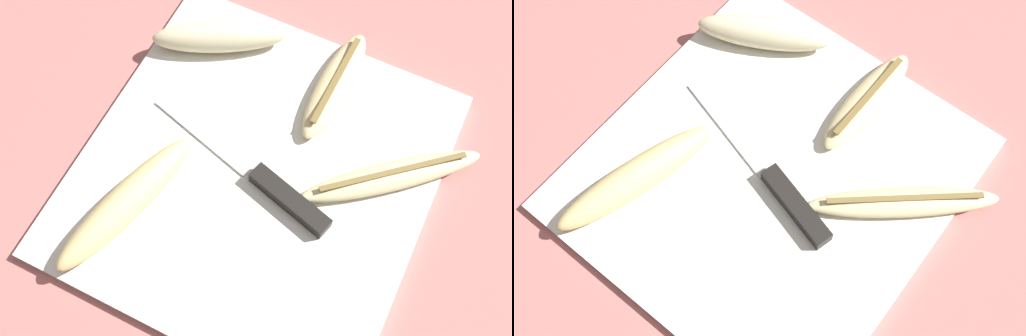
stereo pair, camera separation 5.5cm
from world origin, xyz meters
TOP-DOWN VIEW (x-y plane):
  - ground_plane at (0.00, 0.00)m, footprint 4.00×4.00m
  - cutting_board at (0.00, 0.00)m, footprint 0.39×0.37m
  - knife at (-0.01, -0.02)m, footprint 0.09×0.24m
  - banana_ripe_center at (0.13, -0.04)m, footprint 0.16×0.04m
  - banana_golden_short at (-0.10, 0.10)m, footprint 0.20×0.09m
  - banana_soft_right at (0.06, -0.14)m, footprint 0.16×0.18m
  - banana_pale_long at (0.13, 0.11)m, footprint 0.11×0.16m

SIDE VIEW (x-z plane):
  - ground_plane at x=0.00m, z-range 0.00..0.00m
  - cutting_board at x=0.00m, z-range 0.00..0.01m
  - knife at x=-0.01m, z-range 0.01..0.03m
  - banana_soft_right at x=0.06m, z-range 0.01..0.03m
  - banana_ripe_center at x=0.13m, z-range 0.01..0.04m
  - banana_pale_long at x=0.13m, z-range 0.01..0.05m
  - banana_golden_short at x=-0.10m, z-range 0.01..0.05m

